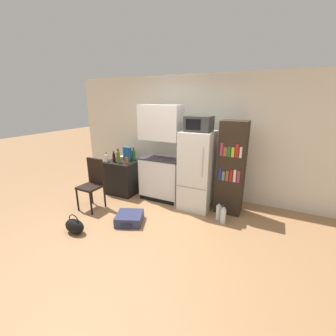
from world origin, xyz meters
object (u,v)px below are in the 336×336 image
object	(u,v)px
suitcase_large_flat	(130,218)
bottle_milk_white	(106,158)
microwave	(199,124)
handbag	(75,226)
bottle_wine_dark	(114,158)
water_bottle_middle	(219,212)
cereal_box	(127,153)
refrigerator	(197,171)
bottle_amber_beer	(127,160)
chair	(93,180)
bowl	(121,157)
bookshelf	(231,168)
bottle_olive_oil	(118,157)
bottle_blue_soda	(129,156)
side_table	(124,176)
kitchen_hutch	(161,157)
water_bottle_front	(223,215)
bottle_green_tall	(134,155)

from	to	relation	value
suitcase_large_flat	bottle_milk_white	bearing A→B (deg)	121.49
bottle_milk_white	microwave	bearing A→B (deg)	6.88
handbag	bottle_wine_dark	bearing A→B (deg)	104.87
water_bottle_middle	handbag	bearing A→B (deg)	-143.55
bottle_wine_dark	cereal_box	bearing A→B (deg)	64.93
refrigerator	bottle_amber_beer	distance (m)	1.55
bottle_amber_beer	chair	xyz separation A→B (m)	(-0.30, -0.73, -0.25)
bowl	cereal_box	distance (m)	0.28
bookshelf	bowl	size ratio (longest dim) A/B	11.92
bottle_olive_oil	bowl	world-z (taller)	bottle_olive_oil
bottle_milk_white	bowl	bearing A→B (deg)	81.36
bottle_blue_soda	bottle_olive_oil	bearing A→B (deg)	-128.89
side_table	suitcase_large_flat	world-z (taller)	side_table
suitcase_large_flat	water_bottle_middle	bearing A→B (deg)	7.94
bottle_wine_dark	chair	bearing A→B (deg)	-85.81
microwave	bottle_wine_dark	distance (m)	2.06
bottle_wine_dark	bowl	xyz separation A→B (m)	(-0.10, 0.38, -0.08)
kitchen_hutch	water_bottle_front	xyz separation A→B (m)	(1.47, -0.46, -0.78)
bookshelf	bowl	distance (m)	2.62
refrigerator	chair	xyz separation A→B (m)	(-1.83, -0.92, -0.19)
bottle_olive_oil	water_bottle_front	size ratio (longest dim) A/B	0.91
bottle_amber_beer	bottle_green_tall	bearing A→B (deg)	97.98
kitchen_hutch	bookshelf	world-z (taller)	kitchen_hutch
bowl	handbag	xyz separation A→B (m)	(0.52, -1.97, -0.66)
chair	bowl	bearing A→B (deg)	99.57
microwave	water_bottle_middle	size ratio (longest dim) A/B	1.41
bookshelf	bottle_blue_soda	world-z (taller)	bookshelf
kitchen_hutch	handbag	world-z (taller)	kitchen_hutch
bottle_green_tall	bottle_blue_soda	size ratio (longest dim) A/B	0.99
side_table	cereal_box	bearing A→B (deg)	72.95
bottle_green_tall	suitcase_large_flat	bearing A→B (deg)	-59.71
bottle_olive_oil	suitcase_large_flat	distance (m)	1.52
bottle_milk_white	suitcase_large_flat	xyz separation A→B (m)	(1.21, -0.87, -0.76)
refrigerator	suitcase_large_flat	size ratio (longest dim) A/B	2.64
side_table	microwave	bearing A→B (deg)	0.56
bottle_amber_beer	handbag	world-z (taller)	bottle_amber_beer
kitchen_hutch	chair	xyz separation A→B (m)	(-1.00, -0.99, -0.34)
bowl	water_bottle_front	size ratio (longest dim) A/B	0.43
cereal_box	chair	size ratio (longest dim) A/B	0.30
refrigerator	bottle_green_tall	size ratio (longest dim) A/B	5.28
water_bottle_front	water_bottle_middle	xyz separation A→B (m)	(-0.10, 0.09, -0.00)
bookshelf	bottle_green_tall	distance (m)	2.22
microwave	bookshelf	size ratio (longest dim) A/B	0.27
side_table	suitcase_large_flat	xyz separation A→B (m)	(0.94, -1.10, -0.30)
bottle_olive_oil	chair	world-z (taller)	bottle_olive_oil
microwave	bottle_green_tall	size ratio (longest dim) A/B	1.64
water_bottle_middle	kitchen_hutch	bearing A→B (deg)	164.96
bowl	water_bottle_front	xyz separation A→B (m)	(2.63, -0.58, -0.64)
kitchen_hutch	bowl	bearing A→B (deg)	173.99
bottle_milk_white	water_bottle_middle	xyz separation A→B (m)	(2.59, -0.05, -0.71)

